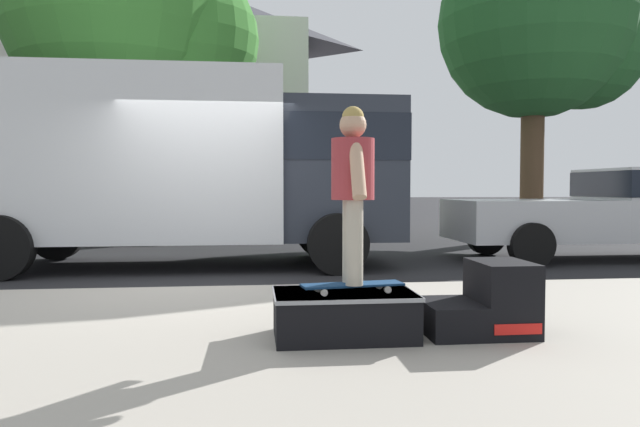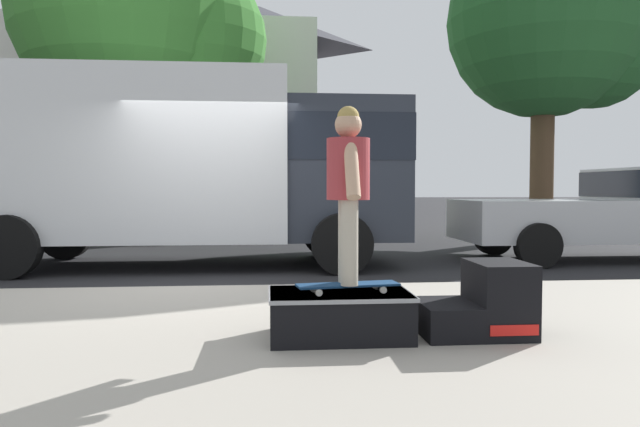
% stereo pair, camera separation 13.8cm
% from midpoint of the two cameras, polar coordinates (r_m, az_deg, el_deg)
% --- Properties ---
extents(ground_plane, '(140.00, 140.00, 0.00)m').
position_cam_midpoint_polar(ground_plane, '(7.55, -10.68, -7.21)').
color(ground_plane, black).
extents(sidewalk_slab, '(50.00, 5.00, 0.12)m').
position_cam_midpoint_polar(sidewalk_slab, '(4.63, -14.44, -12.70)').
color(sidewalk_slab, '#A8A093').
rests_on(sidewalk_slab, ground).
extents(skate_box, '(1.08, 0.68, 0.36)m').
position_cam_midpoint_polar(skate_box, '(4.55, 2.80, -9.66)').
color(skate_box, black).
rests_on(skate_box, sidewalk_slab).
extents(kicker_ramp, '(0.84, 0.60, 0.57)m').
position_cam_midpoint_polar(kicker_ramp, '(4.82, 16.38, -8.51)').
color(kicker_ramp, black).
rests_on(kicker_ramp, sidewalk_slab).
extents(skateboard, '(0.80, 0.32, 0.07)m').
position_cam_midpoint_polar(skateboard, '(4.47, 3.62, -6.99)').
color(skateboard, navy).
rests_on(skateboard, skate_box).
extents(skater_kid, '(0.33, 0.69, 1.34)m').
position_cam_midpoint_polar(skater_kid, '(4.41, 3.65, 3.30)').
color(skater_kid, '#B7AD99').
rests_on(skater_kid, skateboard).
extents(box_truck, '(6.91, 2.63, 3.05)m').
position_cam_midpoint_polar(box_truck, '(9.69, -12.11, 5.01)').
color(box_truck, silver).
rests_on(box_truck, ground).
extents(pickup_truck_silver, '(5.70, 2.09, 1.61)m').
position_cam_midpoint_polar(pickup_truck_silver, '(11.70, 28.31, 0.37)').
color(pickup_truck_silver, '#B2B5BA').
rests_on(pickup_truck_silver, ground).
extents(street_tree_main, '(5.11, 4.65, 7.64)m').
position_cam_midpoint_polar(street_tree_main, '(15.99, 22.17, 16.40)').
color(street_tree_main, brown).
rests_on(street_tree_main, ground).
extents(street_tree_neighbour, '(5.56, 5.05, 7.73)m').
position_cam_midpoint_polar(street_tree_neighbour, '(14.18, -16.61, 17.88)').
color(street_tree_neighbour, brown).
rests_on(street_tree_neighbour, ground).
extents(house_behind, '(9.54, 8.23, 8.40)m').
position_cam_midpoint_polar(house_behind, '(20.43, -13.87, 10.81)').
color(house_behind, silver).
rests_on(house_behind, ground).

